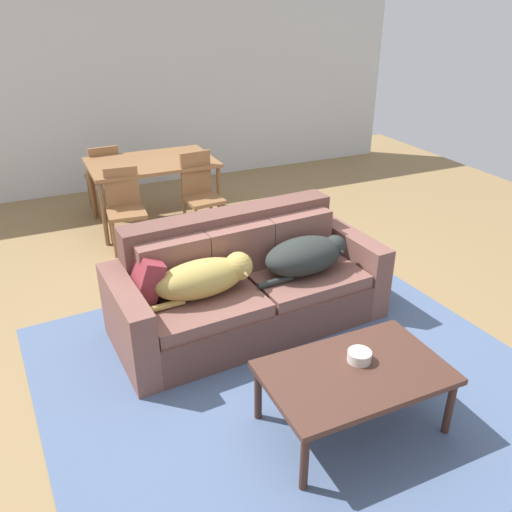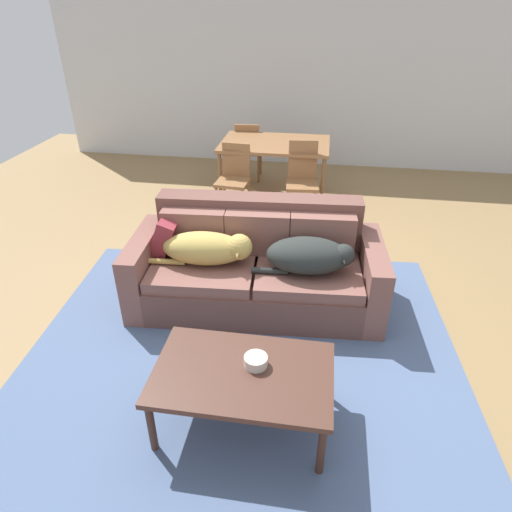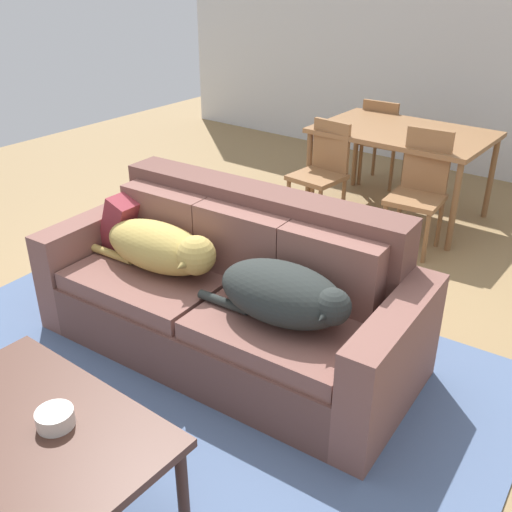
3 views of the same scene
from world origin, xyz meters
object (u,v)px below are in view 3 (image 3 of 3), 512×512
dog_on_left_cushion (163,248)px  dining_chair_near_left (322,168)px  dining_chair_near_right (420,186)px  dining_chair_far_left (382,138)px  couch (232,295)px  dining_table (403,138)px  throw_pillow_by_left_arm (131,219)px  bowl_on_coffee_table (55,418)px  dog_on_right_cushion (285,294)px  coffee_table (33,435)px

dog_on_left_cushion → dining_chair_near_left: 2.09m
dining_chair_near_right → dining_chair_far_left: bearing=123.2°
couch → dining_chair_near_right: (0.28, 1.95, 0.16)m
dog_on_left_cushion → dining_table: 2.65m
dining_chair_near_left → throw_pillow_by_left_arm: bearing=-92.4°
throw_pillow_by_left_arm → bowl_on_coffee_table: size_ratio=2.39×
dog_on_right_cushion → dining_table: bearing=99.3°
dining_chair_near_right → dining_chair_far_left: dining_chair_near_right is taller
coffee_table → bowl_on_coffee_table: bearing=43.3°
coffee_table → dining_chair_near_left: size_ratio=1.30×
couch → coffee_table: bearing=-88.5°
bowl_on_coffee_table → coffee_table: bearing=-136.7°
throw_pillow_by_left_arm → coffee_table: throw_pillow_by_left_arm is taller
throw_pillow_by_left_arm → bowl_on_coffee_table: (1.04, -1.34, -0.12)m
dining_table → dining_chair_near_left: dining_chair_near_left is taller
throw_pillow_by_left_arm → dining_chair_near_left: size_ratio=0.41×
couch → throw_pillow_by_left_arm: 0.88m
coffee_table → dining_table: bearing=93.8°
dining_table → dog_on_right_cushion: bearing=-76.9°
couch → dining_chair_near_left: bearing=103.3°
dog_on_left_cushion → dining_chair_near_right: size_ratio=0.97×
dining_chair_far_left → dog_on_left_cushion: bearing=90.6°
coffee_table → couch: bearing=95.2°
coffee_table → dining_chair_far_left: (-0.73, 4.48, 0.08)m
couch → bowl_on_coffee_table: 1.37m
bowl_on_coffee_table → dining_chair_near_right: bearing=88.6°
couch → dining_chair_near_left: 2.01m
coffee_table → dining_chair_near_left: dining_chair_near_left is taller
coffee_table → dining_chair_near_right: (0.15, 3.36, 0.10)m
coffee_table → dining_chair_near_right: 3.37m
dining_chair_far_left → dining_chair_near_right: bearing=125.3°
dog_on_left_cushion → dining_table: (0.26, 2.63, 0.11)m
dining_chair_far_left → dining_chair_near_left: bearing=87.7°
coffee_table → bowl_on_coffee_table: (0.07, 0.07, 0.08)m
bowl_on_coffee_table → dining_table: size_ratio=0.11×
couch → dining_table: couch is taller
dog_on_right_cushion → dining_chair_near_left: bearing=113.5°
bowl_on_coffee_table → throw_pillow_by_left_arm: bearing=127.8°
throw_pillow_by_left_arm → dog_on_right_cushion: bearing=-6.5°
coffee_table → throw_pillow_by_left_arm: bearing=124.4°
coffee_table → dining_chair_near_right: bearing=87.4°
coffee_table → bowl_on_coffee_table: 0.13m
dog_on_right_cushion → dining_chair_near_right: size_ratio=0.91×
dog_on_left_cushion → dog_on_right_cushion: size_ratio=1.07×
dining_table → dining_chair_far_left: dining_chair_far_left is taller
dining_chair_near_left → dining_table: bearing=55.5°
couch → dining_table: 2.50m
dining_table → dining_chair_far_left: (-0.47, 0.59, -0.22)m
dining_table → couch: bearing=-86.9°
bowl_on_coffee_table → dining_table: dining_table is taller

